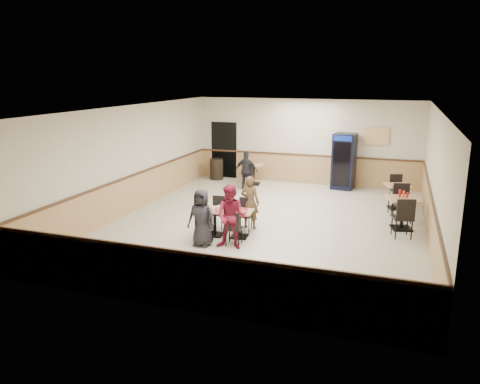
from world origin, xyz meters
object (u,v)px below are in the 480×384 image
at_px(diner_man_opposite, 250,202).
at_px(trash_bin, 217,169).
at_px(pepsi_cooler, 344,161).
at_px(main_table, 227,219).
at_px(diner_woman_right, 231,217).
at_px(side_table_far, 397,193).
at_px(back_table, 254,171).
at_px(diner_woman_left, 201,218).
at_px(side_table_near, 403,208).
at_px(lone_diner, 246,171).

distance_m(diner_man_opposite, trash_bin, 5.86).
distance_m(diner_man_opposite, pepsi_cooler, 5.40).
distance_m(main_table, diner_woman_right, 0.86).
relative_size(diner_man_opposite, side_table_far, 1.62).
bearing_deg(back_table, diner_woman_right, -77.15).
height_order(main_table, diner_man_opposite, diner_man_opposite).
bearing_deg(diner_woman_right, diner_woman_left, -178.26).
distance_m(diner_woman_left, pepsi_cooler, 7.08).
bearing_deg(diner_man_opposite, side_table_near, -157.66).
bearing_deg(side_table_far, main_table, -134.85).
xyz_separation_m(main_table, diner_woman_left, (-0.33, -0.78, 0.22)).
xyz_separation_m(diner_woman_right, lone_diner, (-1.42, 5.39, -0.08)).
relative_size(lone_diner, side_table_far, 1.56).
distance_m(main_table, side_table_near, 4.45).
distance_m(back_table, pepsi_cooler, 3.15).
xyz_separation_m(diner_woman_left, trash_bin, (-2.28, 6.63, -0.28)).
relative_size(pepsi_cooler, trash_bin, 2.46).
bearing_deg(main_table, trash_bin, 108.89).
bearing_deg(side_table_far, lone_diner, 170.60).
bearing_deg(trash_bin, diner_woman_left, -71.05).
distance_m(diner_woman_right, lone_diner, 5.57).
xyz_separation_m(main_table, diner_woman_right, (0.37, -0.72, 0.30)).
bearing_deg(back_table, lone_diner, -90.00).
bearing_deg(side_table_far, diner_man_opposite, -138.75).
bearing_deg(trash_bin, side_table_near, -30.52).
bearing_deg(trash_bin, back_table, -12.65).
bearing_deg(lone_diner, diner_woman_right, 102.58).
height_order(lone_diner, pepsi_cooler, pepsi_cooler).
bearing_deg(lone_diner, trash_bin, -39.08).
bearing_deg(diner_man_opposite, main_table, 71.88).
distance_m(diner_woman_left, lone_diner, 5.50).
bearing_deg(diner_woman_left, back_table, 97.29).
bearing_deg(back_table, main_table, -79.25).
bearing_deg(lone_diner, pepsi_cooler, -160.70).
relative_size(main_table, lone_diner, 0.98).
distance_m(side_table_far, back_table, 5.15).
relative_size(diner_woman_left, trash_bin, 1.72).
relative_size(main_table, side_table_far, 1.52).
bearing_deg(trash_bin, lone_diner, -36.93).
xyz_separation_m(diner_woman_left, back_table, (-0.72, 6.28, -0.18)).
bearing_deg(diner_woman_right, diner_man_opposite, 88.37).
relative_size(side_table_far, trash_bin, 1.09).
height_order(lone_diner, side_table_far, lone_diner).
relative_size(diner_woman_right, diner_man_opposite, 1.08).
height_order(back_table, trash_bin, trash_bin).
relative_size(side_table_near, side_table_far, 1.12).
bearing_deg(main_table, diner_woman_left, -117.90).
distance_m(main_table, back_table, 5.59).
bearing_deg(side_table_far, side_table_near, -85.24).
height_order(main_table, back_table, back_table).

